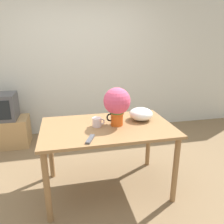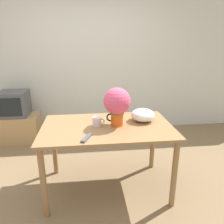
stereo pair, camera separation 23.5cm
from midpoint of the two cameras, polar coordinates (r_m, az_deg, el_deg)
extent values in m
plane|color=#7F6647|center=(2.80, -7.80, -19.03)|extent=(12.00, 12.00, 0.00)
cube|color=silver|center=(4.11, -10.98, 12.42)|extent=(8.00, 0.05, 2.60)
cube|color=olive|center=(2.40, -4.05, -4.04)|extent=(1.43, 0.88, 0.03)
cylinder|color=olive|center=(2.26, -19.68, -18.25)|extent=(0.06, 0.06, 0.77)
cylinder|color=olive|center=(2.44, 13.52, -14.72)|extent=(0.06, 0.06, 0.77)
cylinder|color=olive|center=(2.91, -18.05, -9.42)|extent=(0.06, 0.06, 0.77)
cylinder|color=olive|center=(3.05, 7.31, -7.30)|extent=(0.06, 0.06, 0.77)
cylinder|color=#E05619|center=(2.39, -1.55, -1.53)|extent=(0.14, 0.14, 0.17)
cone|color=#E05619|center=(2.38, -0.20, -0.06)|extent=(0.05, 0.05, 0.04)
torus|color=black|center=(2.37, -3.24, -1.46)|extent=(0.09, 0.02, 0.09)
sphere|color=#3D7033|center=(2.34, -1.58, 1.63)|extent=(0.22, 0.22, 0.22)
sphere|color=#DB4C70|center=(2.33, -1.59, 2.83)|extent=(0.29, 0.29, 0.29)
cylinder|color=silver|center=(2.38, -6.80, -2.68)|extent=(0.10, 0.10, 0.10)
torus|color=silver|center=(2.38, -5.55, -2.59)|extent=(0.07, 0.01, 0.07)
ellipsoid|color=white|center=(2.56, 4.97, -0.55)|extent=(0.28, 0.28, 0.15)
cube|color=#4C4C51|center=(2.08, -8.98, -7.08)|extent=(0.11, 0.18, 0.02)
cube|color=tan|center=(4.10, -27.56, -4.76)|extent=(0.75, 0.46, 0.47)
cube|color=#4C4C51|center=(3.96, -28.49, 1.20)|extent=(0.45, 0.44, 0.42)
camera|label=1|loc=(0.12, -92.86, -0.94)|focal=35.00mm
camera|label=2|loc=(0.12, 87.14, 0.94)|focal=35.00mm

